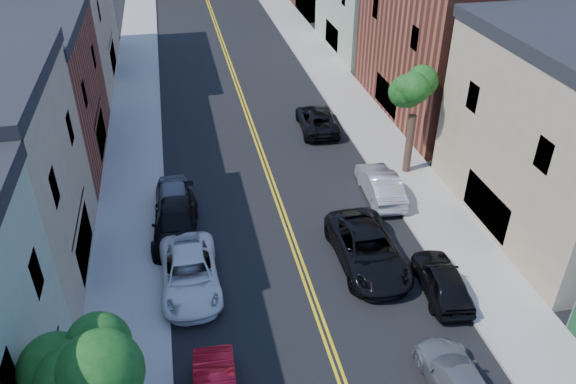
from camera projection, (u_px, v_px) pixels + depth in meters
sidewalk_left at (133, 123)px, 38.35m from camera, size 3.20×100.00×0.15m
sidewalk_right at (354, 104)px, 41.09m from camera, size 3.20×100.00×0.15m
curb_left at (159, 121)px, 38.66m from camera, size 0.30×100.00×0.15m
curb_right at (331, 106)px, 40.79m from camera, size 0.30×100.00×0.15m
bldg_left_brick at (11, 100)px, 31.88m from camera, size 9.00×12.00×8.00m
bldg_left_tan_far at (45, 19)px, 43.00m from camera, size 9.00×16.00×9.50m
bldg_right_brick at (454, 40)px, 37.84m from camera, size 9.00×14.00×10.00m
bldg_right_palegrn at (382, 1)px, 49.78m from camera, size 9.00×12.00×8.50m
tree_left_mid at (70, 339)px, 13.44m from camera, size 5.20×5.20×9.29m
tree_right_far at (418, 79)px, 29.80m from camera, size 4.40×4.40×8.03m
white_pickup at (190, 273)px, 24.25m from camera, size 2.50×5.38×1.49m
grey_car_left at (174, 204)px, 28.63m from camera, size 1.96×4.80×1.63m
black_car_left at (175, 222)px, 27.42m from camera, size 2.53×5.40×1.52m
grey_car_right at (459, 382)px, 19.56m from camera, size 1.87×4.56×1.32m
black_car_right at (442, 280)px, 23.92m from camera, size 2.16×4.42×1.45m
silver_car_right at (380, 185)px, 30.30m from camera, size 1.85×4.74×1.54m
dark_car_right_far at (317, 120)px, 37.34m from camera, size 2.62×5.18×1.40m
black_suv_lane at (368, 249)px, 25.53m from camera, size 2.77×5.95×1.65m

